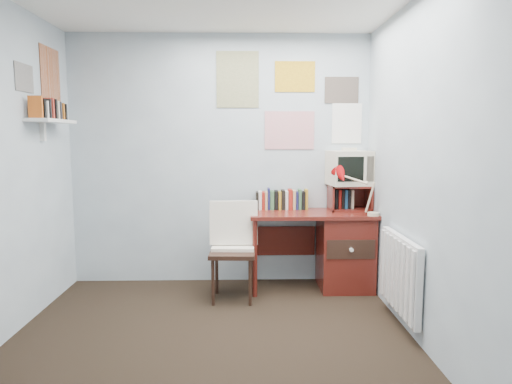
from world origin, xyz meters
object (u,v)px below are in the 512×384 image
desk_chair (233,253)px  crt_tv (349,166)px  wall_shelf (52,121)px  desk (339,247)px  radiator (400,274)px  desk_lamp (374,194)px  tv_riser (349,198)px

desk_chair → crt_tv: 1.44m
desk_chair → wall_shelf: size_ratio=1.40×
desk_chair → wall_shelf: (-1.54, -0.07, 1.18)m
desk → crt_tv: crt_tv is taller
desk_chair → radiator: bearing=-22.5°
radiator → desk: bearing=107.2°
desk → desk_lamp: size_ratio=3.01×
desk_lamp → tv_riser: 0.37m
desk_lamp → crt_tv: size_ratio=1.02×
desk_lamp → wall_shelf: size_ratio=0.64×
desk → desk_chair: size_ratio=1.38×
desk_lamp → radiator: bearing=-80.3°
crt_tv → radiator: (0.18, -1.06, -0.77)m
wall_shelf → desk_lamp: bearing=3.2°
desk → radiator: (0.29, -0.93, 0.01)m
desk → tv_riser: tv_riser is taller
tv_riser → radiator: tv_riser is taller
desk_lamp → tv_riser: size_ratio=1.00×
crt_tv → wall_shelf: (-2.68, -0.51, 0.43)m
radiator → desk_lamp: bearing=91.6°
radiator → wall_shelf: size_ratio=1.29×
desk_chair → desk_lamp: 1.41m
tv_riser → crt_tv: 0.31m
desk_chair → radiator: (1.32, -0.62, -0.02)m
crt_tv → radiator: size_ratio=0.49×
desk_chair → desk: bearing=19.1°
desk_chair → desk_lamp: desk_lamp is taller
tv_riser → radiator: 1.15m
desk_chair → radiator: 1.46m
tv_riser → crt_tv: size_ratio=1.02×
crt_tv → radiator: 1.33m
desk_chair → tv_riser: size_ratio=2.18×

